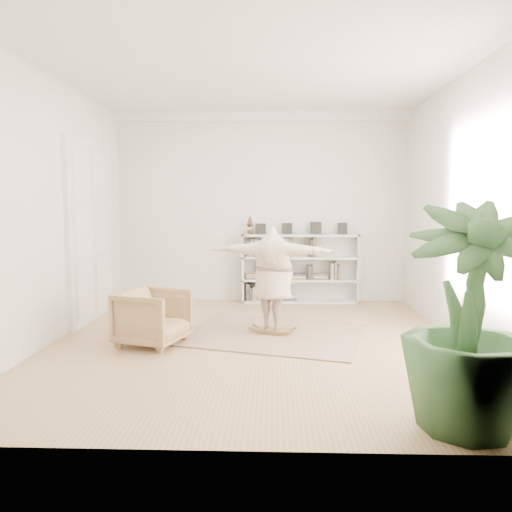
{
  "coord_description": "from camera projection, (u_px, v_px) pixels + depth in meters",
  "views": [
    {
      "loc": [
        0.25,
        -6.61,
        1.88
      ],
      "look_at": [
        -0.0,
        0.4,
        1.14
      ],
      "focal_mm": 35.0,
      "sensor_mm": 36.0,
      "label": 1
    }
  ],
  "objects": [
    {
      "name": "armchair",
      "position": [
        153.0,
        318.0,
        6.61
      ],
      "size": [
        1.02,
        1.01,
        0.74
      ],
      "primitive_type": "imported",
      "rotation": [
        0.0,
        0.0,
        1.25
      ],
      "color": "tan",
      "rests_on": "floor"
    },
    {
      "name": "houseplant",
      "position": [
        469.0,
        317.0,
        4.08
      ],
      "size": [
        1.19,
        1.19,
        1.91
      ],
      "primitive_type": "imported",
      "rotation": [
        0.0,
        0.0,
        -0.12
      ],
      "color": "#2C5028",
      "rests_on": "floor"
    },
    {
      "name": "person",
      "position": [
        273.0,
        276.0,
        7.09
      ],
      "size": [
        1.87,
        0.96,
        1.46
      ],
      "primitive_type": "imported",
      "rotation": [
        0.0,
        0.0,
        2.87
      ],
      "color": "beige",
      "rests_on": "rocker_board"
    },
    {
      "name": "rocker_board",
      "position": [
        273.0,
        330.0,
        7.18
      ],
      "size": [
        0.51,
        0.38,
        0.1
      ],
      "rotation": [
        0.0,
        0.0,
        -0.28
      ],
      "color": "brown",
      "rests_on": "rug"
    },
    {
      "name": "bookshelf",
      "position": [
        299.0,
        269.0,
        9.49
      ],
      "size": [
        2.2,
        0.35,
        1.64
      ],
      "color": "silver",
      "rests_on": "floor"
    },
    {
      "name": "floor",
      "position": [
        255.0,
        342.0,
        6.78
      ],
      "size": [
        6.0,
        6.0,
        0.0
      ],
      "primitive_type": "plane",
      "color": "#9E7952",
      "rests_on": "ground"
    },
    {
      "name": "doors",
      "position": [
        90.0,
        233.0,
        8.02
      ],
      "size": [
        0.09,
        1.78,
        2.92
      ],
      "color": "white",
      "rests_on": "floor"
    },
    {
      "name": "rug",
      "position": [
        273.0,
        334.0,
        7.18
      ],
      "size": [
        2.95,
        2.61,
        0.02
      ],
      "primitive_type": "cube",
      "rotation": [
        0.0,
        0.0,
        -0.28
      ],
      "color": "tan",
      "rests_on": "floor"
    },
    {
      "name": "room_shell",
      "position": [
        261.0,
        116.0,
        9.33
      ],
      "size": [
        6.0,
        6.0,
        6.0
      ],
      "color": "silver",
      "rests_on": "floor"
    }
  ]
}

